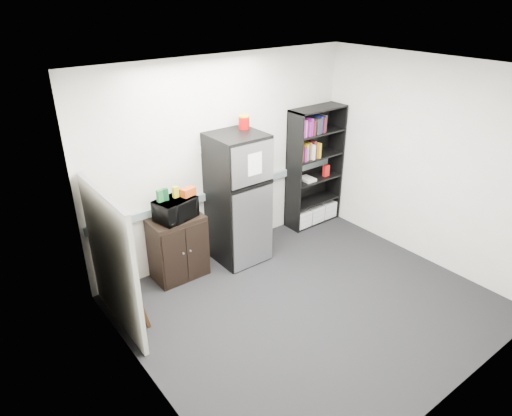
# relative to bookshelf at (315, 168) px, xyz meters

# --- Properties ---
(floor) EXTENTS (4.00, 4.00, 0.00)m
(floor) POSITION_rel_bookshelf_xyz_m (-1.53, -1.57, -0.91)
(floor) COLOR black
(floor) RESTS_ON ground
(wall_back) EXTENTS (4.00, 0.02, 2.70)m
(wall_back) POSITION_rel_bookshelf_xyz_m (-1.53, 0.18, 0.44)
(wall_back) COLOR silver
(wall_back) RESTS_ON floor
(wall_right) EXTENTS (0.02, 3.50, 2.70)m
(wall_right) POSITION_rel_bookshelf_xyz_m (0.47, -1.57, 0.44)
(wall_right) COLOR silver
(wall_right) RESTS_ON floor
(wall_left) EXTENTS (0.02, 3.50, 2.70)m
(wall_left) POSITION_rel_bookshelf_xyz_m (-3.53, -1.57, 0.44)
(wall_left) COLOR silver
(wall_left) RESTS_ON floor
(ceiling) EXTENTS (4.00, 3.50, 0.02)m
(ceiling) POSITION_rel_bookshelf_xyz_m (-1.53, -1.57, 1.79)
(ceiling) COLOR white
(ceiling) RESTS_ON wall_back
(electrical_raceway) EXTENTS (3.92, 0.05, 0.10)m
(electrical_raceway) POSITION_rel_bookshelf_xyz_m (-1.53, 0.15, -0.01)
(electrical_raceway) COLOR gray
(electrical_raceway) RESTS_ON wall_back
(wall_note) EXTENTS (0.14, 0.00, 0.10)m
(wall_note) POSITION_rel_bookshelf_xyz_m (-1.88, 0.18, 0.64)
(wall_note) COLOR white
(wall_note) RESTS_ON wall_back
(bookshelf) EXTENTS (0.90, 0.34, 1.85)m
(bookshelf) POSITION_rel_bookshelf_xyz_m (0.00, 0.00, 0.00)
(bookshelf) COLOR black
(bookshelf) RESTS_ON floor
(cubicle_partition) EXTENTS (0.06, 1.30, 1.62)m
(cubicle_partition) POSITION_rel_bookshelf_xyz_m (-3.43, -0.49, -0.10)
(cubicle_partition) COLOR gray
(cubicle_partition) RESTS_ON floor
(cabinet) EXTENTS (0.67, 0.45, 0.84)m
(cabinet) POSITION_rel_bookshelf_xyz_m (-2.44, -0.06, -0.49)
(cabinet) COLOR black
(cabinet) RESTS_ON floor
(microwave) EXTENTS (0.55, 0.44, 0.27)m
(microwave) POSITION_rel_bookshelf_xyz_m (-2.44, -0.08, 0.06)
(microwave) COLOR black
(microwave) RESTS_ON cabinet
(snack_box_a) EXTENTS (0.08, 0.06, 0.15)m
(snack_box_a) POSITION_rel_bookshelf_xyz_m (-2.61, -0.05, 0.27)
(snack_box_a) COLOR #1A5D29
(snack_box_a) RESTS_ON microwave
(snack_box_b) EXTENTS (0.08, 0.06, 0.15)m
(snack_box_b) POSITION_rel_bookshelf_xyz_m (-2.54, -0.05, 0.27)
(snack_box_b) COLOR #0D3B1D
(snack_box_b) RESTS_ON microwave
(snack_box_c) EXTENTS (0.07, 0.05, 0.14)m
(snack_box_c) POSITION_rel_bookshelf_xyz_m (-2.40, -0.05, 0.27)
(snack_box_c) COLOR gold
(snack_box_c) RESTS_ON microwave
(snack_bag) EXTENTS (0.20, 0.14, 0.10)m
(snack_bag) POSITION_rel_bookshelf_xyz_m (-2.26, -0.10, 0.25)
(snack_bag) COLOR #CB4614
(snack_bag) RESTS_ON microwave
(refrigerator) EXTENTS (0.67, 0.69, 1.77)m
(refrigerator) POSITION_rel_bookshelf_xyz_m (-1.55, -0.14, -0.03)
(refrigerator) COLOR black
(refrigerator) RESTS_ON floor
(coffee_can) EXTENTS (0.14, 0.14, 0.19)m
(coffee_can) POSITION_rel_bookshelf_xyz_m (-1.34, -0.02, 0.96)
(coffee_can) COLOR #9C0708
(coffee_can) RESTS_ON refrigerator
(framed_poster) EXTENTS (0.20, 0.68, 0.87)m
(framed_poster) POSITION_rel_bookshelf_xyz_m (-3.30, -0.42, -0.47)
(framed_poster) COLOR black
(framed_poster) RESTS_ON floor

